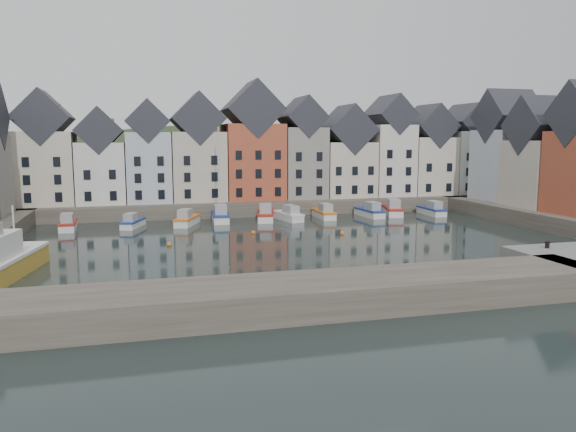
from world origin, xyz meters
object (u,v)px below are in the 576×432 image
object	(u,v)px
boat_a	(68,224)
large_vessel	(4,260)
boat_d	(220,215)
mooring_bollard	(547,244)

from	to	relation	value
boat_a	large_vessel	world-z (taller)	large_vessel
boat_d	large_vessel	size ratio (longest dim) A/B	1.11
boat_d	mooring_bollard	bearing A→B (deg)	-53.72
mooring_bollard	large_vessel	bearing A→B (deg)	167.57
mooring_bollard	boat_d	bearing A→B (deg)	122.26
boat_d	boat_a	bearing A→B (deg)	-169.88
boat_d	large_vessel	world-z (taller)	boat_d
large_vessel	mooring_bollard	xyz separation A→B (m)	(43.88, -9.67, 0.93)
large_vessel	mooring_bollard	world-z (taller)	large_vessel
boat_a	boat_d	bearing A→B (deg)	4.35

